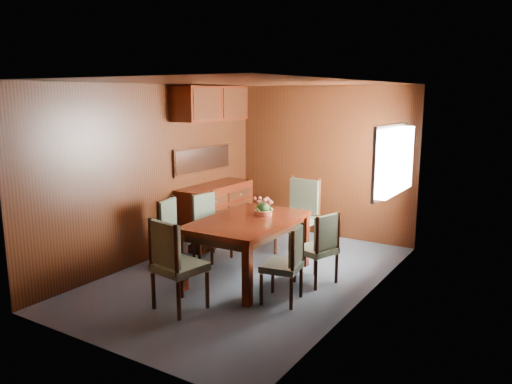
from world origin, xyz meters
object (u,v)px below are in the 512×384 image
Objects in this scene: chair_head at (174,260)px; flower_centerpiece at (263,206)px; chair_left_near at (175,230)px; dining_table at (248,227)px; chair_right_near at (288,260)px; sideboard at (215,213)px.

chair_head is 4.13× the size of flower_centerpiece.
dining_table is at bearing 89.73° from chair_left_near.
chair_right_near is (1.77, -0.18, -0.04)m from chair_left_near.
chair_right_near is (2.06, -1.45, 0.03)m from sideboard.
dining_table is at bearing 52.53° from chair_right_near.
dining_table is 1.76× the size of chair_left_near.
chair_left_near reaches higher than chair_right_near.
flower_centerpiece is at bearing -30.57° from sideboard.
chair_head is at bearing -97.45° from dining_table.
chair_left_near is at bearing 139.87° from chair_head.
flower_centerpiece is (0.07, 0.24, 0.22)m from dining_table.
sideboard is 1.49× the size of chair_left_near.
chair_head is 1.53m from flower_centerpiece.
chair_head reaches higher than flower_centerpiece.
flower_centerpiece is (0.19, 1.49, 0.31)m from chair_head.
chair_head is (1.17, -2.29, 0.11)m from sideboard.
sideboard is 5.73× the size of flower_centerpiece.
sideboard is 1.60× the size of chair_right_near.
sideboard is 1.63m from flower_centerpiece.
dining_table is 1.64× the size of chair_head.
dining_table is at bearing -39.18° from sideboard.
sideboard is at bearing 126.11° from chair_head.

